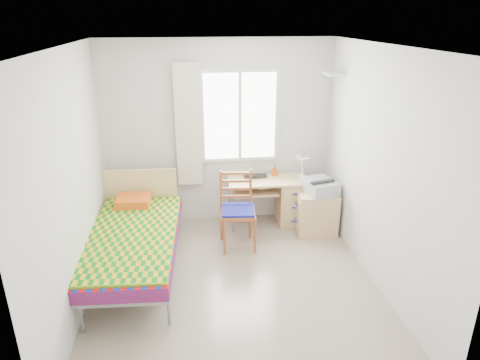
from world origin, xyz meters
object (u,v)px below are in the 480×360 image
at_px(desk, 286,199).
at_px(chair, 238,206).
at_px(bed, 133,236).
at_px(printer, 320,186).
at_px(cabinet, 315,212).

height_order(desk, chair, chair).
height_order(bed, printer, bed).
height_order(desk, cabinet, desk).
relative_size(bed, cabinet, 3.74).
bearing_deg(printer, desk, 123.65).
relative_size(bed, desk, 1.97).
distance_m(cabinet, printer, 0.40).
distance_m(chair, cabinet, 1.18).
relative_size(bed, printer, 4.23).
xyz_separation_m(cabinet, printer, (0.02, -0.03, 0.39)).
bearing_deg(desk, printer, -40.59).
xyz_separation_m(chair, cabinet, (1.13, 0.23, -0.27)).
relative_size(chair, cabinet, 1.70).
bearing_deg(printer, cabinet, 116.69).
xyz_separation_m(desk, chair, (-0.78, -0.54, 0.18)).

